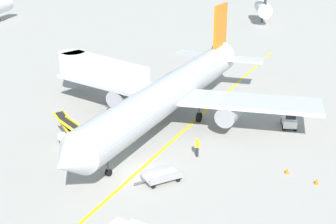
{
  "coord_description": "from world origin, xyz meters",
  "views": [
    {
      "loc": [
        5.22,
        -31.55,
        17.34
      ],
      "look_at": [
        1.56,
        7.18,
        2.5
      ],
      "focal_mm": 48.76,
      "sensor_mm": 36.0,
      "label": 1
    }
  ],
  "objects_px": {
    "ground_crew_marshaller": "(197,147)",
    "safety_cone_nose_left": "(287,171)",
    "belt_loader_aft_hold": "(73,139)",
    "belt_loader_forward_hold": "(87,143)",
    "safety_cone_wingtip_right": "(317,181)",
    "jet_bridge": "(95,69)",
    "safety_cone_wingtip_left": "(117,137)",
    "baggage_tug_near_wing": "(289,119)",
    "safety_cone_nose_right": "(227,107)",
    "airliner": "(173,91)",
    "baggage_cart_loaded": "(162,176)"
  },
  "relations": [
    {
      "from": "airliner",
      "to": "safety_cone_wingtip_left",
      "type": "relative_size",
      "value": 77.67
    },
    {
      "from": "safety_cone_wingtip_right",
      "to": "belt_loader_aft_hold",
      "type": "bearing_deg",
      "value": 167.0
    },
    {
      "from": "airliner",
      "to": "jet_bridge",
      "type": "height_order",
      "value": "airliner"
    },
    {
      "from": "baggage_cart_loaded",
      "to": "safety_cone_nose_left",
      "type": "height_order",
      "value": "baggage_cart_loaded"
    },
    {
      "from": "baggage_cart_loaded",
      "to": "safety_cone_wingtip_right",
      "type": "xyz_separation_m",
      "value": [
        11.64,
        0.73,
        -0.25
      ]
    },
    {
      "from": "belt_loader_aft_hold",
      "to": "safety_cone_wingtip_left",
      "type": "distance_m",
      "value": 4.06
    },
    {
      "from": "ground_crew_marshaller",
      "to": "safety_cone_nose_left",
      "type": "height_order",
      "value": "ground_crew_marshaller"
    },
    {
      "from": "baggage_tug_near_wing",
      "to": "belt_loader_aft_hold",
      "type": "height_order",
      "value": "belt_loader_aft_hold"
    },
    {
      "from": "baggage_tug_near_wing",
      "to": "safety_cone_wingtip_left",
      "type": "distance_m",
      "value": 16.79
    },
    {
      "from": "airliner",
      "to": "safety_cone_nose_left",
      "type": "distance_m",
      "value": 14.12
    },
    {
      "from": "baggage_tug_near_wing",
      "to": "safety_cone_wingtip_left",
      "type": "height_order",
      "value": "baggage_tug_near_wing"
    },
    {
      "from": "airliner",
      "to": "belt_loader_aft_hold",
      "type": "height_order",
      "value": "airliner"
    },
    {
      "from": "belt_loader_aft_hold",
      "to": "baggage_cart_loaded",
      "type": "relative_size",
      "value": 1.28
    },
    {
      "from": "airliner",
      "to": "safety_cone_nose_right",
      "type": "bearing_deg",
      "value": 39.84
    },
    {
      "from": "airliner",
      "to": "safety_cone_wingtip_right",
      "type": "relative_size",
      "value": 77.67
    },
    {
      "from": "jet_bridge",
      "to": "belt_loader_aft_hold",
      "type": "xyz_separation_m",
      "value": [
        1.07,
        -12.96,
        -2.77
      ]
    },
    {
      "from": "ground_crew_marshaller",
      "to": "safety_cone_wingtip_right",
      "type": "relative_size",
      "value": 3.86
    },
    {
      "from": "baggage_tug_near_wing",
      "to": "ground_crew_marshaller",
      "type": "xyz_separation_m",
      "value": [
        -8.71,
        -7.15,
        -0.02
      ]
    },
    {
      "from": "baggage_cart_loaded",
      "to": "belt_loader_aft_hold",
      "type": "bearing_deg",
      "value": 147.59
    },
    {
      "from": "belt_loader_forward_hold",
      "to": "baggage_cart_loaded",
      "type": "relative_size",
      "value": 1.39
    },
    {
      "from": "airliner",
      "to": "belt_loader_aft_hold",
      "type": "bearing_deg",
      "value": -142.0
    },
    {
      "from": "ground_crew_marshaller",
      "to": "safety_cone_wingtip_right",
      "type": "distance_m",
      "value": 9.92
    },
    {
      "from": "ground_crew_marshaller",
      "to": "airliner",
      "type": "bearing_deg",
      "value": 110.03
    },
    {
      "from": "ground_crew_marshaller",
      "to": "safety_cone_nose_right",
      "type": "bearing_deg",
      "value": 76.5
    },
    {
      "from": "safety_cone_nose_right",
      "to": "safety_cone_wingtip_left",
      "type": "distance_m",
      "value": 13.74
    },
    {
      "from": "safety_cone_wingtip_right",
      "to": "ground_crew_marshaller",
      "type": "bearing_deg",
      "value": 157.25
    },
    {
      "from": "jet_bridge",
      "to": "belt_loader_forward_hold",
      "type": "relative_size",
      "value": 2.35
    },
    {
      "from": "belt_loader_aft_hold",
      "to": "safety_cone_wingtip_left",
      "type": "bearing_deg",
      "value": 30.98
    },
    {
      "from": "belt_loader_aft_hold",
      "to": "airliner",
      "type": "bearing_deg",
      "value": 38.0
    },
    {
      "from": "belt_loader_forward_hold",
      "to": "safety_cone_wingtip_left",
      "type": "xyz_separation_m",
      "value": [
        2.0,
        2.8,
        -0.56
      ]
    },
    {
      "from": "belt_loader_forward_hold",
      "to": "safety_cone_nose_left",
      "type": "bearing_deg",
      "value": -8.27
    },
    {
      "from": "safety_cone_nose_right",
      "to": "ground_crew_marshaller",
      "type": "bearing_deg",
      "value": -103.5
    },
    {
      "from": "safety_cone_wingtip_left",
      "to": "ground_crew_marshaller",
      "type": "bearing_deg",
      "value": -20.97
    },
    {
      "from": "belt_loader_aft_hold",
      "to": "ground_crew_marshaller",
      "type": "distance_m",
      "value": 10.99
    },
    {
      "from": "belt_loader_aft_hold",
      "to": "safety_cone_wingtip_right",
      "type": "xyz_separation_m",
      "value": [
        20.09,
        -4.64,
        -0.56
      ]
    },
    {
      "from": "belt_loader_aft_hold",
      "to": "ground_crew_marshaller",
      "type": "height_order",
      "value": "belt_loader_aft_hold"
    },
    {
      "from": "ground_crew_marshaller",
      "to": "safety_cone_nose_left",
      "type": "xyz_separation_m",
      "value": [
        7.15,
        -2.34,
        -0.69
      ]
    },
    {
      "from": "belt_loader_aft_hold",
      "to": "safety_cone_wingtip_right",
      "type": "bearing_deg",
      "value": -13.0
    },
    {
      "from": "baggage_tug_near_wing",
      "to": "safety_cone_wingtip_left",
      "type": "relative_size",
      "value": 5.57
    },
    {
      "from": "safety_cone_nose_right",
      "to": "safety_cone_wingtip_right",
      "type": "bearing_deg",
      "value": -68.26
    },
    {
      "from": "jet_bridge",
      "to": "baggage_cart_loaded",
      "type": "xyz_separation_m",
      "value": [
        9.52,
        -18.32,
        -3.07
      ]
    },
    {
      "from": "airliner",
      "to": "baggage_cart_loaded",
      "type": "distance_m",
      "value": 12.21
    },
    {
      "from": "ground_crew_marshaller",
      "to": "safety_cone_nose_left",
      "type": "relative_size",
      "value": 3.86
    },
    {
      "from": "safety_cone_wingtip_left",
      "to": "safety_cone_wingtip_right",
      "type": "height_order",
      "value": "same"
    },
    {
      "from": "belt_loader_aft_hold",
      "to": "belt_loader_forward_hold",
      "type": "bearing_deg",
      "value": -26.95
    },
    {
      "from": "baggage_tug_near_wing",
      "to": "baggage_cart_loaded",
      "type": "bearing_deg",
      "value": -133.79
    },
    {
      "from": "belt_loader_aft_hold",
      "to": "baggage_cart_loaded",
      "type": "xyz_separation_m",
      "value": [
        8.45,
        -5.36,
        -0.31
      ]
    },
    {
      "from": "jet_bridge",
      "to": "safety_cone_wingtip_left",
      "type": "xyz_separation_m",
      "value": [
        4.52,
        -10.89,
        -3.32
      ]
    },
    {
      "from": "airliner",
      "to": "baggage_tug_near_wing",
      "type": "xyz_separation_m",
      "value": [
        11.37,
        -0.15,
        -2.49
      ]
    },
    {
      "from": "jet_bridge",
      "to": "safety_cone_wingtip_left",
      "type": "relative_size",
      "value": 26.59
    }
  ]
}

